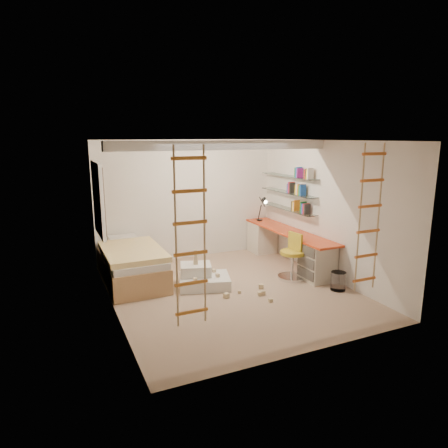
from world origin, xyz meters
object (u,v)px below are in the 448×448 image
swivel_chair (292,262)px  play_platform (202,278)px  bed (132,264)px  desk (287,246)px

swivel_chair → play_platform: size_ratio=0.84×
bed → play_platform: bearing=-35.7°
play_platform → bed: bearing=144.3°
swivel_chair → desk: bearing=63.7°
desk → bed: (-3.20, 0.36, -0.07)m
bed → swivel_chair: (2.82, -1.13, -0.00)m
swivel_chair → play_platform: bearing=168.8°
bed → swivel_chair: swivel_chair is taller
desk → bed: bearing=173.5°
bed → play_platform: bed is taller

